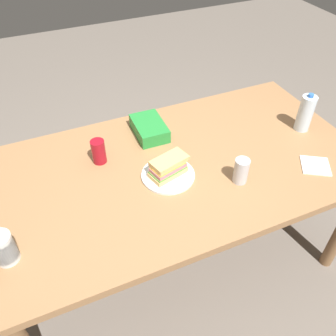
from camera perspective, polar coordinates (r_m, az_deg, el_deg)
The scene contains 10 objects.
ground_plane at distance 2.26m, azimuth 1.06°, elevation -14.08°, with size 8.00×8.00×0.00m, color #70665B.
dining_table at distance 1.73m, azimuth 1.34°, elevation -1.57°, with size 1.83×0.98×0.77m.
paper_plate at distance 1.62m, azimuth 0.00°, elevation -1.15°, with size 0.25×0.25×0.01m, color white.
sandwich at distance 1.59m, azimuth 0.06°, elevation 0.17°, with size 0.20×0.14×0.08m.
soda_can_red at distance 1.69m, azimuth -11.22°, elevation 2.65°, with size 0.07×0.07×0.12m, color maroon.
chip_bag at distance 1.85m, azimuth -3.06°, elevation 6.46°, with size 0.23×0.15×0.07m, color #268C38.
water_bottle_tall at distance 1.98m, azimuth 21.53°, elevation 8.23°, with size 0.08×0.08×0.21m.
plastic_cup_stack at distance 1.41m, azimuth -25.16°, elevation -11.73°, with size 0.08×0.08×0.13m.
soda_can_silver at distance 1.59m, azimuth 11.79°, elevation -0.44°, with size 0.07×0.07×0.12m, color silver.
paper_napkin at distance 1.81m, azimuth 22.84°, elevation 0.36°, with size 0.13×0.13×0.01m, color white.
Camera 1 is at (-0.53, -1.12, 1.89)m, focal length 37.50 mm.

